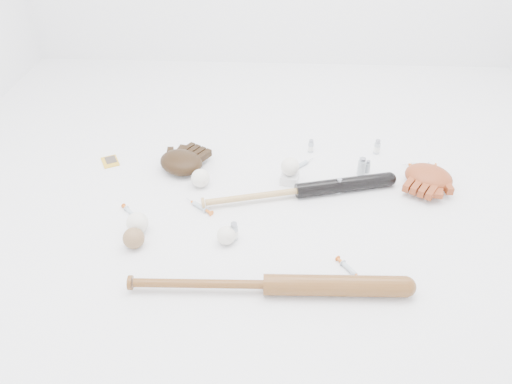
{
  "coord_description": "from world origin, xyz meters",
  "views": [
    {
      "loc": [
        0.06,
        -1.57,
        1.24
      ],
      "look_at": [
        -0.02,
        0.02,
        0.06
      ],
      "focal_mm": 35.0,
      "sensor_mm": 36.0,
      "label": 1
    }
  ],
  "objects_px": {
    "bat_wood": "(267,285)",
    "pedestal": "(290,178)",
    "glove_dark": "(181,162)",
    "bat_dark": "(298,191)"
  },
  "relations": [
    {
      "from": "bat_wood",
      "to": "pedestal",
      "type": "distance_m",
      "value": 0.63
    },
    {
      "from": "bat_wood",
      "to": "glove_dark",
      "type": "relative_size",
      "value": 4.01
    },
    {
      "from": "bat_dark",
      "to": "pedestal",
      "type": "bearing_deg",
      "value": 94.1
    },
    {
      "from": "bat_dark",
      "to": "glove_dark",
      "type": "relative_size",
      "value": 3.54
    },
    {
      "from": "bat_wood",
      "to": "pedestal",
      "type": "xyz_separation_m",
      "value": [
        0.08,
        0.63,
        -0.01
      ]
    },
    {
      "from": "glove_dark",
      "to": "bat_dark",
      "type": "bearing_deg",
      "value": 13.45
    },
    {
      "from": "bat_wood",
      "to": "glove_dark",
      "type": "bearing_deg",
      "value": 118.04
    },
    {
      "from": "glove_dark",
      "to": "pedestal",
      "type": "relative_size",
      "value": 3.23
    },
    {
      "from": "bat_wood",
      "to": "glove_dark",
      "type": "distance_m",
      "value": 0.8
    },
    {
      "from": "bat_wood",
      "to": "pedestal",
      "type": "relative_size",
      "value": 12.96
    }
  ]
}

